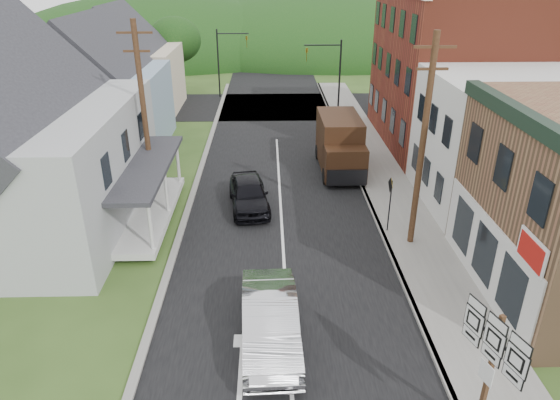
{
  "coord_description": "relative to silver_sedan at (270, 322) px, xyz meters",
  "views": [
    {
      "loc": [
        -0.6,
        -15.37,
        11.2
      ],
      "look_at": [
        -0.13,
        3.52,
        2.2
      ],
      "focal_mm": 32.0,
      "sensor_mm": 36.0,
      "label": 1
    }
  ],
  "objects": [
    {
      "name": "tree_left_d",
      "position": [
        -8.4,
        34.65,
        4.05
      ],
      "size": [
        4.8,
        4.8,
        6.94
      ],
      "color": "#382616",
      "rests_on": "ground"
    },
    {
      "name": "house_gray",
      "position": [
        -11.4,
        8.65,
        3.4
      ],
      "size": [
        10.2,
        12.24,
        8.35
      ],
      "color": "#9EA1A3",
      "rests_on": "ground"
    },
    {
      "name": "curb_right",
      "position": [
        5.15,
        10.65,
        -0.76
      ],
      "size": [
        0.2,
        55.0,
        0.15
      ],
      "primitive_type": "cube",
      "color": "slate",
      "rests_on": "ground"
    },
    {
      "name": "silver_sedan",
      "position": [
        0.0,
        0.0,
        0.0
      ],
      "size": [
        1.96,
        5.12,
        1.66
      ],
      "primitive_type": "imported",
      "rotation": [
        0.0,
        0.0,
        0.04
      ],
      "color": "silver",
      "rests_on": "ground"
    },
    {
      "name": "traffic_signal_right",
      "position": [
        4.9,
        26.15,
        2.93
      ],
      "size": [
        2.87,
        0.2,
        6.0
      ],
      "color": "black",
      "rests_on": "ground"
    },
    {
      "name": "curb_left",
      "position": [
        -4.05,
        10.65,
        -0.77
      ],
      "size": [
        0.3,
        55.0,
        0.12
      ],
      "primitive_type": "cube",
      "color": "slate",
      "rests_on": "ground"
    },
    {
      "name": "storefront_red",
      "position": [
        11.9,
        19.65,
        4.17
      ],
      "size": [
        8.0,
        12.0,
        10.0
      ],
      "primitive_type": "cube",
      "color": "maroon",
      "rests_on": "ground"
    },
    {
      "name": "cross_road",
      "position": [
        0.6,
        29.65,
        -0.83
      ],
      "size": [
        60.0,
        9.0,
        0.02
      ],
      "primitive_type": "cube",
      "color": "black",
      "rests_on": "ground"
    },
    {
      "name": "traffic_signal_left",
      "position": [
        -3.7,
        33.15,
        2.93
      ],
      "size": [
        2.87,
        0.2,
        6.0
      ],
      "color": "black",
      "rests_on": "ground"
    },
    {
      "name": "forested_ridge",
      "position": [
        0.6,
        57.65,
        -0.83
      ],
      "size": [
        90.0,
        30.0,
        16.0
      ],
      "primitive_type": "ellipsoid",
      "color": "#0F340F",
      "rests_on": "ground"
    },
    {
      "name": "delivery_van",
      "position": [
        4.2,
        14.84,
        0.77
      ],
      "size": [
        2.4,
        5.7,
        3.17
      ],
      "rotation": [
        0.0,
        0.0,
        0.01
      ],
      "color": "black",
      "rests_on": "ground"
    },
    {
      "name": "storefront_white",
      "position": [
        11.9,
        10.15,
        2.42
      ],
      "size": [
        8.0,
        7.0,
        6.5
      ],
      "primitive_type": "cube",
      "color": "silver",
      "rests_on": "ground"
    },
    {
      "name": "dark_sedan",
      "position": [
        -1.0,
        9.93,
        -0.06
      ],
      "size": [
        2.39,
        4.72,
        1.54
      ],
      "primitive_type": "imported",
      "rotation": [
        0.0,
        0.0,
        0.13
      ],
      "color": "black",
      "rests_on": "ground"
    },
    {
      "name": "ground",
      "position": [
        0.6,
        2.65,
        -0.83
      ],
      "size": [
        120.0,
        120.0,
        0.0
      ],
      "primitive_type": "plane",
      "color": "#2D4719",
      "rests_on": "ground"
    },
    {
      "name": "road",
      "position": [
        0.6,
        12.65,
        -0.83
      ],
      "size": [
        9.0,
        90.0,
        0.02
      ],
      "primitive_type": "cube",
      "color": "black",
      "rests_on": "ground"
    },
    {
      "name": "utility_pole_left",
      "position": [
        -5.9,
        10.65,
        3.82
      ],
      "size": [
        1.6,
        0.26,
        9.0
      ],
      "color": "#472D19",
      "rests_on": "ground"
    },
    {
      "name": "route_sign_cluster",
      "position": [
        5.35,
        -3.6,
        1.69
      ],
      "size": [
        0.7,
        2.02,
        3.66
      ],
      "rotation": [
        0.0,
        0.0,
        0.3
      ],
      "color": "#472D19",
      "rests_on": "sidewalk_right"
    },
    {
      "name": "warning_sign",
      "position": [
        5.38,
        7.14,
        0.99
      ],
      "size": [
        0.11,
        0.73,
        2.62
      ],
      "rotation": [
        0.0,
        0.0,
        0.02
      ],
      "color": "black",
      "rests_on": "sidewalk_right"
    },
    {
      "name": "sidewalk_right",
      "position": [
        6.5,
        10.65,
        -0.76
      ],
      "size": [
        2.8,
        55.0,
        0.15
      ],
      "primitive_type": "cube",
      "color": "slate",
      "rests_on": "ground"
    },
    {
      "name": "house_cream",
      "position": [
        -10.9,
        28.65,
        2.86
      ],
      "size": [
        7.14,
        8.16,
        7.28
      ],
      "color": "beige",
      "rests_on": "ground"
    },
    {
      "name": "house_blue",
      "position": [
        -10.4,
        19.65,
        2.86
      ],
      "size": [
        7.14,
        8.16,
        7.28
      ],
      "color": "#7D96AB",
      "rests_on": "ground"
    },
    {
      "name": "utility_pole_right",
      "position": [
        6.2,
        6.15,
        3.82
      ],
      "size": [
        1.6,
        0.26,
        9.0
      ],
      "color": "#472D19",
      "rests_on": "ground"
    }
  ]
}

